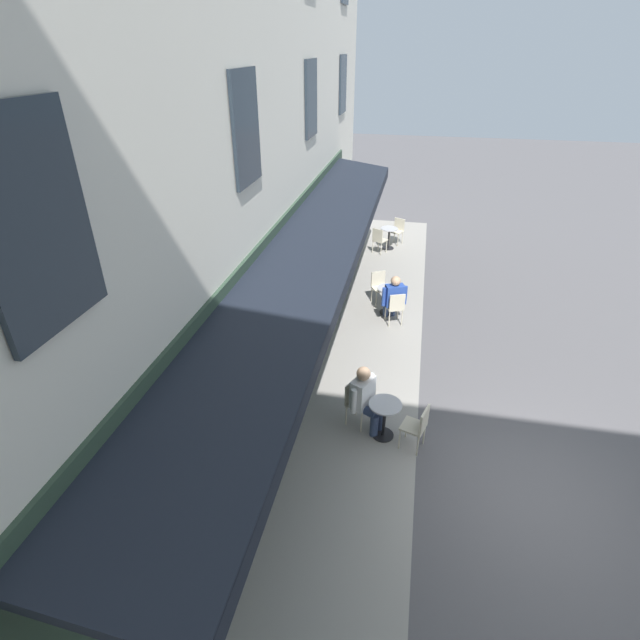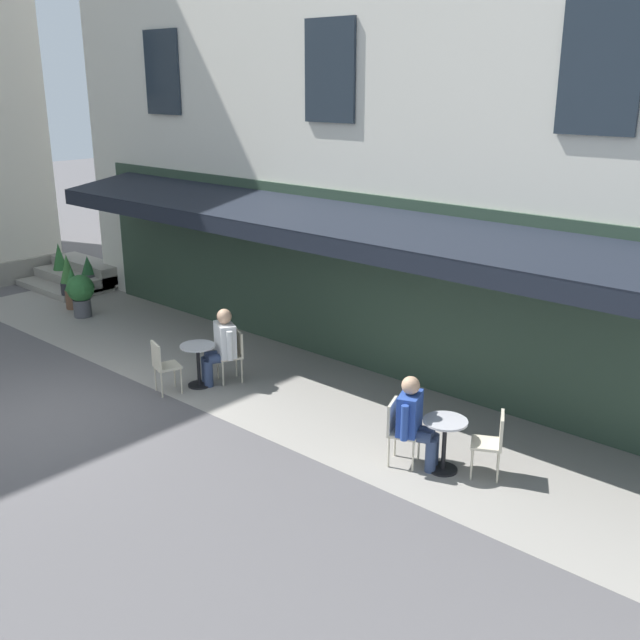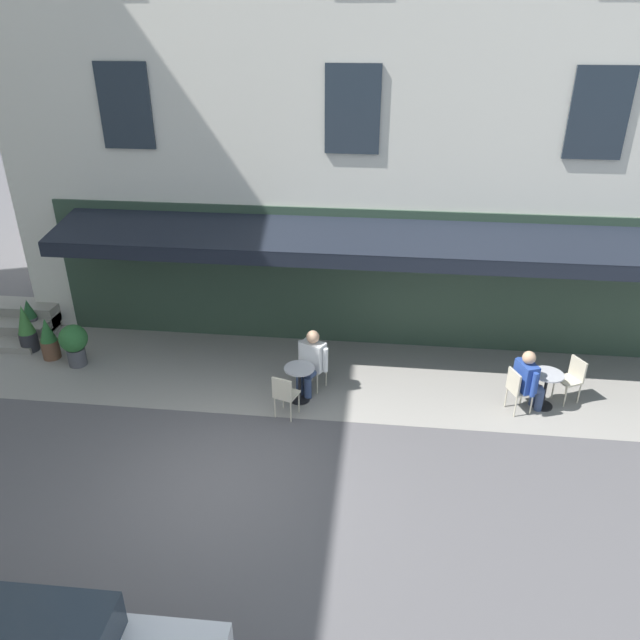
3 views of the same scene
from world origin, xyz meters
name	(u,v)px [view 2 (image 2 of 3)]	position (x,y,z in m)	size (l,w,h in m)	color
ground_plane	(43,416)	(0.00, 0.00, 0.00)	(70.00, 70.00, 0.00)	#565456
sidewalk_cafe_terrace	(339,406)	(-3.25, -3.40, 0.00)	(20.50, 3.20, 0.01)	gray
back_alley_steps	(78,276)	(6.60, -4.59, 0.24)	(2.40, 1.75, 0.60)	gray
cafe_table_near_entrance	(445,438)	(-5.66, -2.75, 0.49)	(0.60, 0.60, 0.75)	black
cafe_chair_cream_kerbside	(399,427)	(-5.07, -2.52, 0.55)	(0.52, 0.52, 0.91)	beige
cafe_chair_cream_back_row	(493,439)	(-6.22, -3.05, 0.55)	(0.54, 0.54, 0.91)	beige
cafe_table_streetside	(198,359)	(-0.91, -2.43, 0.49)	(0.60, 0.60, 0.75)	black
cafe_chair_cream_under_awning	(162,363)	(-0.71, -1.83, 0.55)	(0.50, 0.50, 0.91)	beige
cafe_chair_cream_by_window	(234,351)	(-1.18, -3.00, 0.55)	(0.53, 0.53, 0.91)	beige
seated_patron_in_white	(221,344)	(-1.08, -2.80, 0.71)	(0.63, 0.66, 1.33)	navy
seated_companion_in_blue	(415,419)	(-5.27, -2.60, 0.70)	(0.63, 0.62, 1.30)	navy
potted_plant_entrance_left	(60,264)	(7.06, -4.39, 0.52)	(0.41, 0.41, 1.07)	#2D2D33
potted_plant_by_steps	(81,293)	(4.13, -3.22, 0.56)	(0.60, 0.60, 0.96)	#4C4C51
potted_plant_entrance_right	(88,274)	(5.88, -4.48, 0.44)	(0.34, 0.34, 0.90)	#4C4C51
potted_plant_under_sign	(73,288)	(4.85, -3.45, 0.47)	(0.38, 0.38, 0.97)	brown
potted_plant_mid_terrace	(68,278)	(5.52, -3.73, 0.55)	(0.39, 0.39, 1.13)	#2D2D33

